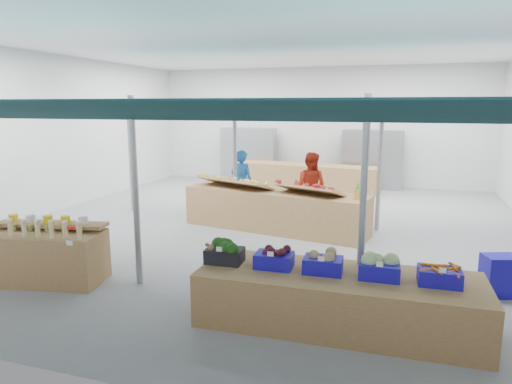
# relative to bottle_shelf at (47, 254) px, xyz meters

# --- Properties ---
(floor) EXTENTS (13.00, 13.00, 0.00)m
(floor) POSITION_rel_bottle_shelf_xyz_m (2.49, 4.37, -0.45)
(floor) COLOR slate
(floor) RESTS_ON ground
(hall) EXTENTS (13.00, 13.00, 13.00)m
(hall) POSITION_rel_bottle_shelf_xyz_m (2.49, 5.81, 2.20)
(hall) COLOR silver
(hall) RESTS_ON ground
(pole_grid) EXTENTS (10.00, 4.60, 3.00)m
(pole_grid) POSITION_rel_bottle_shelf_xyz_m (3.24, 2.62, 1.36)
(pole_grid) COLOR gray
(pole_grid) RESTS_ON floor
(awnings) EXTENTS (9.50, 7.08, 0.30)m
(awnings) POSITION_rel_bottle_shelf_xyz_m (3.24, 2.62, 2.33)
(awnings) COLOR #0A2B2C
(awnings) RESTS_ON pole_grid
(back_shelving_left) EXTENTS (2.00, 0.50, 2.00)m
(back_shelving_left) POSITION_rel_bottle_shelf_xyz_m (-0.01, 10.37, 0.55)
(back_shelving_left) COLOR #B23F33
(back_shelving_left) RESTS_ON floor
(back_shelving_right) EXTENTS (2.00, 0.50, 2.00)m
(back_shelving_right) POSITION_rel_bottle_shelf_xyz_m (4.49, 10.37, 0.55)
(back_shelving_right) COLOR #B23F33
(back_shelving_right) RESTS_ON floor
(bottle_shelf) EXTENTS (1.98, 1.41, 1.11)m
(bottle_shelf) POSITION_rel_bottle_shelf_xyz_m (0.00, 0.00, 0.00)
(bottle_shelf) COLOR olive
(bottle_shelf) RESTS_ON floor
(veg_counter) EXTENTS (3.66, 1.28, 0.71)m
(veg_counter) POSITION_rel_bottle_shelf_xyz_m (4.76, -0.11, -0.10)
(veg_counter) COLOR olive
(veg_counter) RESTS_ON floor
(fruit_counter) EXTENTS (4.42, 1.78, 0.92)m
(fruit_counter) POSITION_rel_bottle_shelf_xyz_m (2.73, 4.16, 0.01)
(fruit_counter) COLOR olive
(fruit_counter) RESTS_ON floor
(far_counter) EXTENTS (4.90, 1.50, 0.87)m
(far_counter) POSITION_rel_bottle_shelf_xyz_m (2.36, 9.49, -0.02)
(far_counter) COLOR olive
(far_counter) RESTS_ON floor
(crate_stack) EXTENTS (0.61, 0.51, 0.63)m
(crate_stack) POSITION_rel_bottle_shelf_xyz_m (6.98, 1.60, -0.14)
(crate_stack) COLOR #170EA1
(crate_stack) RESTS_ON floor
(vendor_left) EXTENTS (0.69, 0.52, 1.72)m
(vendor_left) POSITION_rel_bottle_shelf_xyz_m (1.53, 5.26, 0.41)
(vendor_left) COLOR #154A8D
(vendor_left) RESTS_ON floor
(vendor_right) EXTENTS (0.94, 0.79, 1.72)m
(vendor_right) POSITION_rel_bottle_shelf_xyz_m (3.33, 5.26, 0.41)
(vendor_right) COLOR maroon
(vendor_right) RESTS_ON floor
(crate_broccoli) EXTENTS (0.51, 0.41, 0.35)m
(crate_broccoli) POSITION_rel_bottle_shelf_xyz_m (3.19, -0.14, 0.42)
(crate_broccoli) COLOR black
(crate_broccoli) RESTS_ON veg_counter
(crate_beets) EXTENTS (0.51, 0.41, 0.29)m
(crate_beets) POSITION_rel_bottle_shelf_xyz_m (3.90, -0.13, 0.39)
(crate_beets) COLOR #170EA1
(crate_beets) RESTS_ON veg_counter
(crate_celeriac) EXTENTS (0.51, 0.41, 0.31)m
(crate_celeriac) POSITION_rel_bottle_shelf_xyz_m (4.56, -0.11, 0.40)
(crate_celeriac) COLOR #170EA1
(crate_celeriac) RESTS_ON veg_counter
(crate_cabbage) EXTENTS (0.51, 0.41, 0.35)m
(crate_cabbage) POSITION_rel_bottle_shelf_xyz_m (5.26, -0.10, 0.42)
(crate_cabbage) COLOR #170EA1
(crate_cabbage) RESTS_ON veg_counter
(crate_carrots) EXTENTS (0.51, 0.41, 0.29)m
(crate_carrots) POSITION_rel_bottle_shelf_xyz_m (5.97, -0.09, 0.37)
(crate_carrots) COLOR #170EA1
(crate_carrots) RESTS_ON veg_counter
(sparrow) EXTENTS (0.12, 0.09, 0.11)m
(sparrow) POSITION_rel_bottle_shelf_xyz_m (3.04, -0.27, 0.50)
(sparrow) COLOR brown
(sparrow) RESTS_ON crate_broccoli
(pole_ribbon) EXTENTS (0.12, 0.12, 0.28)m
(pole_ribbon) POSITION_rel_bottle_shelf_xyz_m (0.92, -0.46, 0.63)
(pole_ribbon) COLOR red
(pole_ribbon) RESTS_ON pole_grid
(apple_heap_yellow) EXTENTS (2.02, 1.33, 0.27)m
(apple_heap_yellow) POSITION_rel_bottle_shelf_xyz_m (1.71, 4.25, 0.64)
(apple_heap_yellow) COLOR #997247
(apple_heap_yellow) RESTS_ON fruit_counter
(apple_heap_red) EXTENTS (1.65, 1.19, 0.27)m
(apple_heap_red) POSITION_rel_bottle_shelf_xyz_m (3.57, 3.90, 0.64)
(apple_heap_red) COLOR #997247
(apple_heap_red) RESTS_ON fruit_counter
(pineapple) EXTENTS (0.14, 0.14, 0.39)m
(pineapple) POSITION_rel_bottle_shelf_xyz_m (4.63, 3.71, 0.65)
(pineapple) COLOR #8C6019
(pineapple) RESTS_ON fruit_counter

